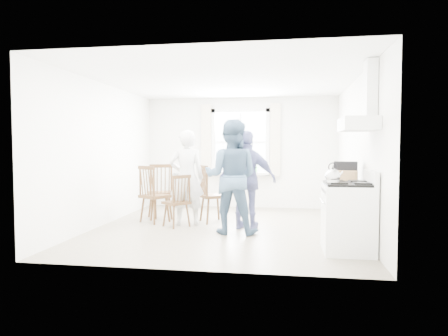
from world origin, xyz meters
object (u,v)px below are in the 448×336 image
windsor_chair_a (161,185)px  person_left (187,178)px  stereo_stack (345,172)px  person_mid (231,177)px  gas_stove (348,217)px  windsor_chair_c (180,195)px  person_right (247,180)px  low_cabinet (346,211)px  windsor_chair_b (150,188)px

windsor_chair_a → person_left: person_left is taller
stereo_stack → person_mid: 1.81m
gas_stove → person_mid: (-1.74, 0.93, 0.46)m
windsor_chair_c → person_right: person_right is taller
low_cabinet → windsor_chair_b: 3.55m
low_cabinet → person_right: bearing=158.2°
windsor_chair_c → person_right: (1.20, 0.07, 0.28)m
windsor_chair_c → windsor_chair_a: bearing=129.0°
gas_stove → windsor_chair_c: gas_stove is taller
low_cabinet → stereo_stack: (-0.00, 0.07, 0.61)m
stereo_stack → person_mid: size_ratio=0.21×
windsor_chair_a → person_right: size_ratio=0.64×
gas_stove → windsor_chair_c: 2.99m
windsor_chair_b → windsor_chair_c: 0.73m
stereo_stack → low_cabinet: bearing=-88.9°
gas_stove → person_left: size_ratio=0.64×
windsor_chair_a → person_mid: person_mid is taller
person_left → low_cabinet: bearing=148.5°
windsor_chair_c → person_mid: person_mid is taller
windsor_chair_c → low_cabinet: bearing=-11.5°
low_cabinet → windsor_chair_a: windsor_chair_a is taller
gas_stove → person_mid: person_mid is taller
person_right → person_mid: bearing=68.5°
gas_stove → person_right: (-1.51, 1.33, 0.38)m
windsor_chair_a → person_left: 0.80m
windsor_chair_c → person_left: size_ratio=0.54×
person_mid → person_right: (0.23, 0.40, -0.08)m
low_cabinet → windsor_chair_b: (-3.44, 0.88, 0.22)m
person_mid → person_right: bearing=-115.6°
person_right → windsor_chair_b: bearing=0.3°
stereo_stack → windsor_chair_c: bearing=170.0°
stereo_stack → windsor_chair_c: size_ratio=0.41×
low_cabinet → stereo_stack: size_ratio=2.33×
low_cabinet → person_mid: (-1.81, 0.23, 0.49)m
low_cabinet → windsor_chair_a: bearing=159.2°
low_cabinet → person_left: size_ratio=0.52×
stereo_stack → windsor_chair_a: (-3.35, 1.20, -0.38)m
person_left → person_right: (1.14, -0.20, -0.01)m
windsor_chair_a → windsor_chair_c: 0.92m
windsor_chair_c → person_left: bearing=76.2°
person_right → windsor_chair_a: bearing=-12.1°
windsor_chair_a → windsor_chair_b: 0.41m
stereo_stack → person_right: person_right is taller
person_left → person_mid: size_ratio=0.93×
person_mid → stereo_stack: bearing=178.8°
low_cabinet → windsor_chair_c: bearing=168.5°
low_cabinet → person_left: bearing=163.0°
person_left → windsor_chair_a: bearing=-49.5°
person_mid → person_left: bearing=-29.6°
gas_stove → windsor_chair_a: bearing=149.0°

